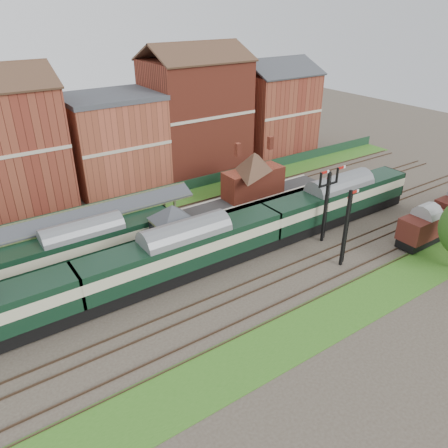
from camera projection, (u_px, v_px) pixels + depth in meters
ground at (217, 264)px, 43.38m from camera, size 160.00×160.00×0.00m
grass_back at (147, 207)px, 55.08m from camera, size 90.00×4.50×0.06m
grass_front at (301, 331)px, 34.58m from camera, size 90.00×5.00×0.06m
fence at (140, 197)px, 56.22m from camera, size 90.00×0.12×1.50m
platform at (130, 234)px, 47.77m from camera, size 55.00×3.40×1.00m
signal_box at (173, 231)px, 42.79m from camera, size 5.40×5.40×6.00m
brick_hut at (239, 228)px, 47.73m from camera, size 3.20×2.64×2.94m
station_building at (254, 174)px, 54.74m from camera, size 8.10×8.10×5.90m
canopy at (69, 215)px, 42.88m from camera, size 26.00×3.89×4.08m
semaphore_bracket at (326, 202)px, 45.48m from camera, size 3.60×0.25×8.18m
semaphore_siding at (346, 228)px, 41.39m from camera, size 1.23×0.25×8.00m
town_backdrop at (112, 137)px, 58.38m from camera, size 69.00×10.00×16.00m
dmu_train at (186, 251)px, 40.38m from camera, size 60.99×3.20×4.69m
platform_railcar at (85, 247)px, 41.54m from camera, size 18.35×2.89×4.23m
goods_van_a at (424, 227)px, 46.01m from camera, size 5.90×2.56×3.58m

